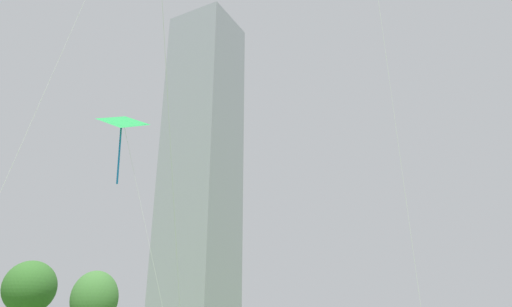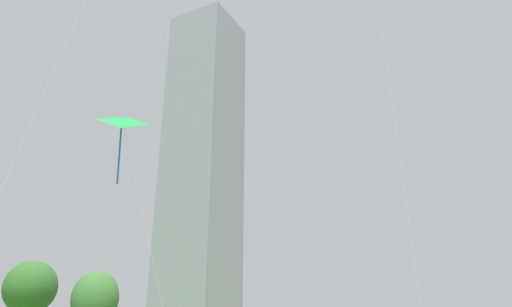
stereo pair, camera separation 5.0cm
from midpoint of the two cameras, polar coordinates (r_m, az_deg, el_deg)
kite_flying_5 at (r=27.02m, az=-16.25°, el=3.64°), size 4.16×5.17×14.32m
park_tree_0 at (r=44.04m, az=-19.49°, el=-16.80°), size 4.06×4.06×7.56m
park_tree_1 at (r=50.11m, az=-26.39°, el=-14.84°), size 4.90×4.90×8.97m
distant_highrise_0 at (r=136.64m, az=-6.73°, el=-1.31°), size 20.28×19.99×100.56m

